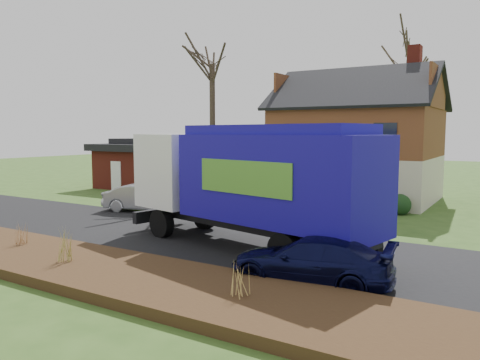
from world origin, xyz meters
The scene contains 13 objects.
ground centered at (0.00, 0.00, 0.00)m, with size 120.00×120.00×0.00m, color #2F4E1A.
road centered at (0.00, 0.00, 0.01)m, with size 80.00×7.00×0.02m, color black.
mulch_verge centered at (0.00, -5.30, 0.15)m, with size 80.00×3.50×0.30m, color #321E10.
main_house centered at (1.49, 13.91, 4.03)m, with size 12.95×8.95×9.26m.
ranch_house centered at (-12.00, 13.00, 1.81)m, with size 9.80×8.20×3.70m.
garbage_truck centered at (2.61, -0.26, 2.54)m, with size 10.63×4.89×4.41m.
silver_sedan centered at (-6.08, 3.70, 0.72)m, with size 1.52×4.37×1.44m, color #999CA1.
navy_wagon centered at (5.99, -2.84, 0.65)m, with size 1.82×4.49×1.30m, color black.
tree_front_west centered at (-6.18, 10.06, 9.64)m, with size 3.94×3.94×11.70m.
tree_back centered at (3.50, 20.60, 10.52)m, with size 3.99×3.99×12.62m.
grass_clump_west centered at (-3.83, -4.94, 0.72)m, with size 0.32×0.26×0.85m.
grass_clump_mid centered at (-0.75, -5.58, 0.83)m, with size 0.38×0.31×1.06m.
grass_clump_east centered at (5.26, -5.40, 0.70)m, with size 0.32×0.26×0.80m.
Camera 1 is at (10.84, -14.54, 4.16)m, focal length 35.00 mm.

